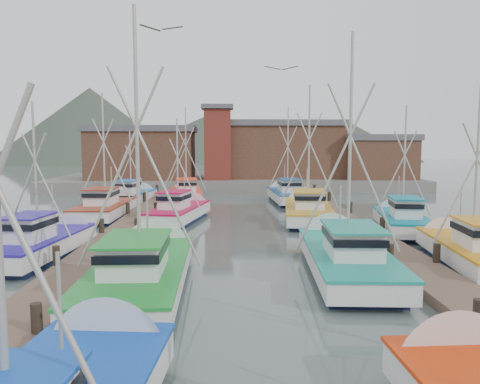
{
  "coord_description": "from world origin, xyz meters",
  "views": [
    {
      "loc": [
        -0.88,
        -21.21,
        5.47
      ],
      "look_at": [
        -0.15,
        5.83,
        2.6
      ],
      "focal_mm": 35.0,
      "sensor_mm": 36.0,
      "label": 1
    }
  ],
  "objects_px": {
    "boat_4": "(144,269)",
    "boat_12": "(186,194)",
    "boat_8": "(181,212)",
    "lookout_tower": "(218,142)"
  },
  "relations": [
    {
      "from": "boat_4",
      "to": "boat_12",
      "type": "relative_size",
      "value": 1.19
    },
    {
      "from": "boat_4",
      "to": "boat_8",
      "type": "relative_size",
      "value": 1.29
    },
    {
      "from": "boat_4",
      "to": "boat_8",
      "type": "distance_m",
      "value": 14.95
    },
    {
      "from": "boat_8",
      "to": "boat_12",
      "type": "xyz_separation_m",
      "value": [
        -0.57,
        10.81,
        0.01
      ]
    },
    {
      "from": "boat_8",
      "to": "boat_12",
      "type": "distance_m",
      "value": 10.83
    },
    {
      "from": "lookout_tower",
      "to": "boat_12",
      "type": "distance_m",
      "value": 12.38
    },
    {
      "from": "lookout_tower",
      "to": "boat_4",
      "type": "relative_size",
      "value": 0.77
    },
    {
      "from": "boat_8",
      "to": "lookout_tower",
      "type": "bearing_deg",
      "value": 96.37
    },
    {
      "from": "boat_4",
      "to": "boat_12",
      "type": "distance_m",
      "value": 25.77
    },
    {
      "from": "boat_4",
      "to": "boat_12",
      "type": "xyz_separation_m",
      "value": [
        -0.63,
        25.76,
        -0.01
      ]
    }
  ]
}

